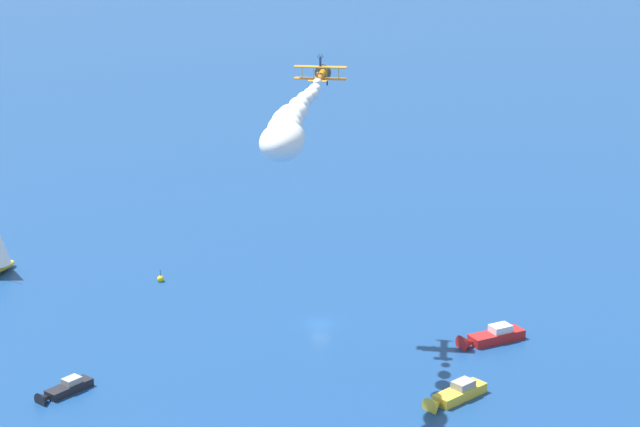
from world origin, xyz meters
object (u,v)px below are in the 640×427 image
at_px(motorboat_far_stbd, 488,338).
at_px(motorboat_trailing, 453,396).
at_px(motorboat_far_port, 62,390).
at_px(marker_buoy, 161,279).
at_px(wingwalker_lead, 320,60).
at_px(biplane_lead, 320,76).

distance_m(motorboat_far_stbd, motorboat_trailing, 19.45).
bearing_deg(motorboat_far_stbd, motorboat_trailing, -100.51).
height_order(motorboat_far_port, marker_buoy, marker_buoy).
distance_m(motorboat_trailing, marker_buoy, 59.95).
xyz_separation_m(marker_buoy, wingwalker_lead, (28.20, -12.43, 38.35)).
bearing_deg(marker_buoy, motorboat_far_stbd, -16.21).
height_order(motorboat_far_stbd, marker_buoy, motorboat_far_stbd).
relative_size(motorboat_far_port, biplane_lead, 1.09).
relative_size(motorboat_far_stbd, wingwalker_lead, 5.48).
relative_size(motorboat_far_port, wingwalker_lead, 4.51).
height_order(motorboat_far_stbd, motorboat_trailing, motorboat_far_stbd).
height_order(marker_buoy, wingwalker_lead, wingwalker_lead).
bearing_deg(marker_buoy, motorboat_trailing, -35.04).
distance_m(motorboat_far_port, motorboat_far_stbd, 58.66).
bearing_deg(motorboat_trailing, motorboat_far_port, -171.86).
height_order(biplane_lead, wingwalker_lead, wingwalker_lead).
height_order(motorboat_trailing, marker_buoy, motorboat_trailing).
distance_m(biplane_lead, wingwalker_lead, 2.19).
bearing_deg(motorboat_far_port, biplane_lead, 45.92).
xyz_separation_m(motorboat_far_port, biplane_lead, (28.07, 28.99, 35.93)).
distance_m(motorboat_trailing, wingwalker_lead, 48.61).
bearing_deg(motorboat_far_stbd, marker_buoy, 163.79).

